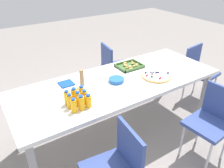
% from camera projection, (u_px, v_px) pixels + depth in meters
% --- Properties ---
extents(ground_plane, '(12.00, 12.00, 0.00)m').
position_uv_depth(ground_plane, '(118.00, 132.00, 2.91)').
color(ground_plane, gray).
extents(party_table, '(2.40, 0.91, 0.75)m').
position_uv_depth(party_table, '(118.00, 85.00, 2.57)').
color(party_table, white).
rests_on(party_table, ground_plane).
extents(chair_end, '(0.45, 0.45, 0.83)m').
position_uv_depth(chair_end, '(198.00, 68.00, 3.40)').
color(chair_end, '#33478C').
rests_on(chair_end, ground_plane).
extents(chair_far_right, '(0.45, 0.45, 0.83)m').
position_uv_depth(chair_far_right, '(114.00, 65.00, 3.51)').
color(chair_far_right, '#33478C').
rests_on(chair_far_right, ground_plane).
extents(chair_near_right, '(0.43, 0.43, 0.83)m').
position_uv_depth(chair_near_right, '(212.00, 118.00, 2.34)').
color(chair_near_right, '#33478C').
rests_on(chair_near_right, ground_plane).
extents(chair_near_left, '(0.44, 0.44, 0.83)m').
position_uv_depth(chair_near_left, '(117.00, 166.00, 1.81)').
color(chair_near_left, '#33478C').
rests_on(chair_near_left, ground_plane).
extents(juice_bottle_0, '(0.05, 0.05, 0.14)m').
position_uv_depth(juice_bottle_0, '(74.00, 106.00, 2.00)').
color(juice_bottle_0, '#F9AC14').
rests_on(juice_bottle_0, party_table).
extents(juice_bottle_1, '(0.06, 0.06, 0.15)m').
position_uv_depth(juice_bottle_1, '(81.00, 103.00, 2.04)').
color(juice_bottle_1, '#F9AB14').
rests_on(juice_bottle_1, party_table).
extents(juice_bottle_2, '(0.06, 0.06, 0.13)m').
position_uv_depth(juice_bottle_2, '(88.00, 101.00, 2.07)').
color(juice_bottle_2, '#FAAE14').
rests_on(juice_bottle_2, party_table).
extents(juice_bottle_3, '(0.05, 0.05, 0.15)m').
position_uv_depth(juice_bottle_3, '(70.00, 101.00, 2.05)').
color(juice_bottle_3, '#FAAF14').
rests_on(juice_bottle_3, party_table).
extents(juice_bottle_4, '(0.05, 0.05, 0.15)m').
position_uv_depth(juice_bottle_4, '(78.00, 99.00, 2.09)').
color(juice_bottle_4, '#F8AD14').
rests_on(juice_bottle_4, party_table).
extents(juice_bottle_5, '(0.06, 0.06, 0.14)m').
position_uv_depth(juice_bottle_5, '(85.00, 97.00, 2.12)').
color(juice_bottle_5, '#F9AC14').
rests_on(juice_bottle_5, party_table).
extents(juice_bottle_6, '(0.05, 0.05, 0.15)m').
position_uv_depth(juice_bottle_6, '(67.00, 98.00, 2.11)').
color(juice_bottle_6, '#F9AF14').
rests_on(juice_bottle_6, party_table).
extents(juice_bottle_7, '(0.06, 0.06, 0.15)m').
position_uv_depth(juice_bottle_7, '(74.00, 95.00, 2.15)').
color(juice_bottle_7, '#F9AD14').
rests_on(juice_bottle_7, party_table).
extents(juice_bottle_8, '(0.06, 0.06, 0.15)m').
position_uv_depth(juice_bottle_8, '(82.00, 93.00, 2.18)').
color(juice_bottle_8, '#F9AF14').
rests_on(juice_bottle_8, party_table).
extents(fruit_pizza, '(0.34, 0.34, 0.05)m').
position_uv_depth(fruit_pizza, '(156.00, 76.00, 2.63)').
color(fruit_pizza, tan).
rests_on(fruit_pizza, party_table).
extents(snack_tray, '(0.31, 0.25, 0.04)m').
position_uv_depth(snack_tray, '(130.00, 66.00, 2.86)').
color(snack_tray, '#477238').
rests_on(snack_tray, party_table).
extents(plate_stack, '(0.17, 0.17, 0.04)m').
position_uv_depth(plate_stack, '(116.00, 80.00, 2.52)').
color(plate_stack, blue).
rests_on(plate_stack, party_table).
extents(napkin_stack, '(0.15, 0.15, 0.01)m').
position_uv_depth(napkin_stack, '(66.00, 84.00, 2.47)').
color(napkin_stack, '#194CA5').
rests_on(napkin_stack, party_table).
extents(cardboard_tube, '(0.04, 0.04, 0.19)m').
position_uv_depth(cardboard_tube, '(82.00, 78.00, 2.41)').
color(cardboard_tube, '#9E7A56').
rests_on(cardboard_tube, party_table).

